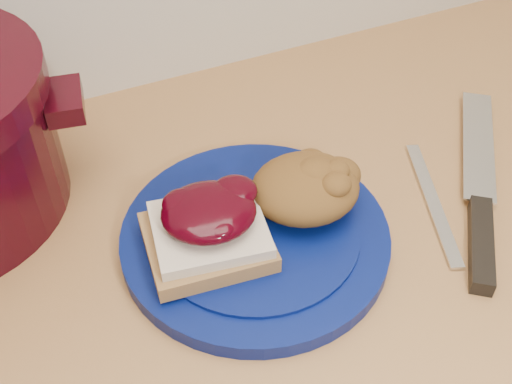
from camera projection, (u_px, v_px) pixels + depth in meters
name	position (u px, v px, depth m)	size (l,w,h in m)	color
plate	(255.00, 237.00, 0.64)	(0.27, 0.27, 0.02)	#051153
sandwich	(208.00, 228.00, 0.59)	(0.12, 0.11, 0.06)	olive
stuffing_mound	(305.00, 188.00, 0.63)	(0.11, 0.09, 0.05)	brown
chef_knife	(480.00, 213.00, 0.66)	(0.21, 0.26, 0.02)	black
butter_knife	(433.00, 201.00, 0.68)	(0.18, 0.01, 0.00)	silver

